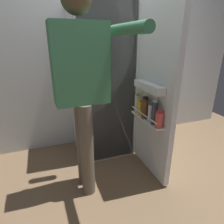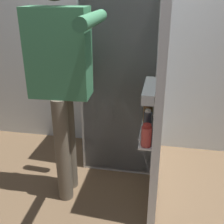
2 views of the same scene
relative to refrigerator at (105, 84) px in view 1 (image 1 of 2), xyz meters
The scene contains 4 objects.
ground_plane 1.00m from the refrigerator, 93.95° to the right, with size 5.02×5.02×0.00m, color brown.
kitchen_wall 0.52m from the refrigerator, 94.73° to the left, with size 4.40×0.10×2.43m, color silver.
refrigerator is the anchor object (origin of this frame).
person 0.72m from the refrigerator, 123.77° to the right, with size 0.58×0.76×1.77m.
Camera 1 is at (-0.66, -1.64, 1.38)m, focal length 30.75 mm.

